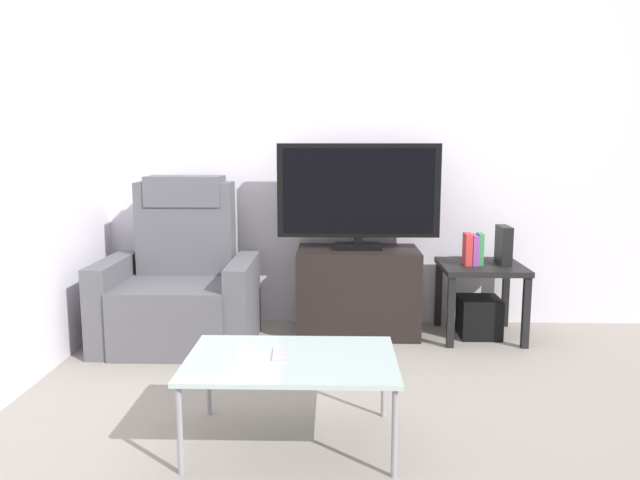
% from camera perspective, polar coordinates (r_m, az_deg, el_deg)
% --- Properties ---
extents(ground_plane, '(6.40, 6.40, 0.00)m').
position_cam_1_polar(ground_plane, '(3.51, 4.98, -12.70)').
color(ground_plane, gray).
extents(wall_back, '(6.40, 0.06, 2.60)m').
position_cam_1_polar(wall_back, '(4.39, 4.32, 9.05)').
color(wall_back, silver).
rests_on(wall_back, ground).
extents(wall_side, '(0.06, 4.48, 2.60)m').
position_cam_1_polar(wall_side, '(3.66, -25.93, 8.19)').
color(wall_side, silver).
rests_on(wall_side, ground).
extents(tv_stand, '(0.82, 0.48, 0.59)m').
position_cam_1_polar(tv_stand, '(4.20, 3.54, -4.78)').
color(tv_stand, black).
rests_on(tv_stand, ground).
extents(television, '(1.09, 0.20, 0.71)m').
position_cam_1_polar(television, '(4.12, 3.62, 4.36)').
color(television, black).
rests_on(television, tv_stand).
extents(recliner_armchair, '(0.98, 0.78, 1.08)m').
position_cam_1_polar(recliner_armchair, '(4.10, -12.91, -4.22)').
color(recliner_armchair, '#515156').
rests_on(recliner_armchair, ground).
extents(side_table, '(0.54, 0.54, 0.50)m').
position_cam_1_polar(side_table, '(4.23, 14.79, -3.27)').
color(side_table, black).
rests_on(side_table, ground).
extents(subwoofer_box, '(0.27, 0.27, 0.27)m').
position_cam_1_polar(subwoofer_box, '(4.30, 14.63, -6.96)').
color(subwoofer_box, black).
rests_on(subwoofer_box, ground).
extents(book_leftmost, '(0.04, 0.12, 0.21)m').
position_cam_1_polar(book_leftmost, '(4.16, 13.61, -0.82)').
color(book_leftmost, red).
rests_on(book_leftmost, side_table).
extents(book_middle, '(0.04, 0.13, 0.20)m').
position_cam_1_polar(book_middle, '(4.17, 14.20, -0.89)').
color(book_middle, purple).
rests_on(book_middle, side_table).
extents(book_rightmost, '(0.03, 0.10, 0.21)m').
position_cam_1_polar(book_rightmost, '(4.17, 14.70, -0.82)').
color(book_rightmost, '#388C4C').
rests_on(book_rightmost, side_table).
extents(game_console, '(0.07, 0.20, 0.26)m').
position_cam_1_polar(game_console, '(4.24, 16.77, -0.46)').
color(game_console, black).
rests_on(game_console, side_table).
extents(coffee_table, '(0.90, 0.60, 0.39)m').
position_cam_1_polar(coffee_table, '(2.67, -2.70, -11.40)').
color(coffee_table, '#B2C6C1').
rests_on(coffee_table, ground).
extents(cell_phone, '(0.08, 0.15, 0.01)m').
position_cam_1_polar(cell_phone, '(2.69, -3.67, -10.58)').
color(cell_phone, '#B7B7BC').
rests_on(cell_phone, coffee_table).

